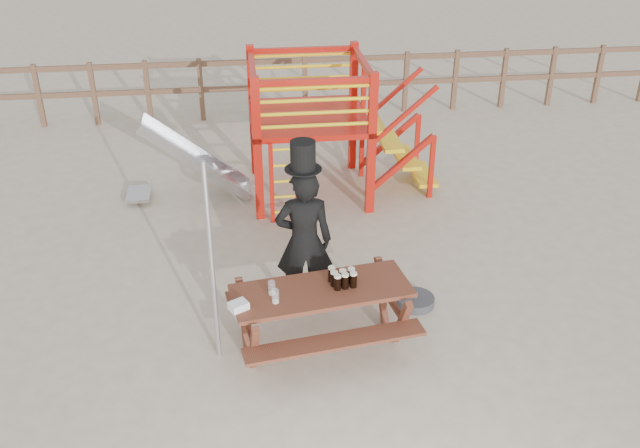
{
  "coord_description": "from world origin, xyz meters",
  "views": [
    {
      "loc": [
        -0.87,
        -6.35,
        4.87
      ],
      "look_at": [
        0.02,
        0.8,
        0.93
      ],
      "focal_mm": 40.0,
      "sensor_mm": 36.0,
      "label": 1
    }
  ],
  "objects": [
    {
      "name": "metal_pole",
      "position": [
        -1.19,
        -0.28,
        1.13
      ],
      "size": [
        0.05,
        0.05,
        2.25
      ],
      "primitive_type": "cylinder",
      "color": "#B2B2B7",
      "rests_on": "ground"
    },
    {
      "name": "playground_fort",
      "position": [
        0.12,
        3.58,
        1.07
      ],
      "size": [
        4.71,
        1.84,
        2.1
      ],
      "color": "#B4150C",
      "rests_on": "ground"
    },
    {
      "name": "stout_pints",
      "position": [
        0.13,
        -0.17,
        0.81
      ],
      "size": [
        0.28,
        0.25,
        0.17
      ],
      "color": "black",
      "rests_on": "picnic_table"
    },
    {
      "name": "parasol_base",
      "position": [
        1.1,
        0.39,
        0.05
      ],
      "size": [
        0.45,
        0.45,
        0.19
      ],
      "color": "#39383E",
      "rests_on": "ground"
    },
    {
      "name": "paper_bag",
      "position": [
        -0.96,
        -0.47,
        0.76
      ],
      "size": [
        0.22,
        0.21,
        0.08
      ],
      "primitive_type": "cube",
      "rotation": [
        0.0,
        0.0,
        0.49
      ],
      "color": "white",
      "rests_on": "picnic_table"
    },
    {
      "name": "picnic_table",
      "position": [
        -0.09,
        -0.22,
        0.46
      ],
      "size": [
        2.03,
        1.55,
        0.72
      ],
      "rotation": [
        0.0,
        0.0,
        0.15
      ],
      "color": "brown",
      "rests_on": "ground"
    },
    {
      "name": "back_fence",
      "position": [
        0.0,
        7.0,
        0.74
      ],
      "size": [
        15.09,
        0.09,
        1.2
      ],
      "color": "brown",
      "rests_on": "ground"
    },
    {
      "name": "ground",
      "position": [
        0.0,
        0.0,
        0.0
      ],
      "size": [
        60.0,
        60.0,
        0.0
      ],
      "primitive_type": "plane",
      "color": "#C3B398",
      "rests_on": "ground"
    },
    {
      "name": "empty_glasses",
      "position": [
        -0.6,
        -0.32,
        0.79
      ],
      "size": [
        0.1,
        0.23,
        0.15
      ],
      "color": "silver",
      "rests_on": "picnic_table"
    },
    {
      "name": "man_with_hat",
      "position": [
        -0.2,
        0.5,
        0.93
      ],
      "size": [
        0.66,
        0.45,
        2.09
      ],
      "rotation": [
        0.0,
        0.0,
        3.11
      ],
      "color": "black",
      "rests_on": "ground"
    }
  ]
}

